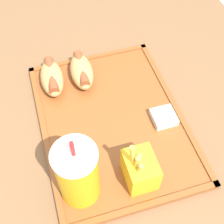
{
  "coord_description": "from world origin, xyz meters",
  "views": [
    {
      "loc": [
        -0.42,
        0.1,
        1.31
      ],
      "look_at": [
        -0.04,
        -0.02,
        0.77
      ],
      "focal_mm": 50.0,
      "sensor_mm": 36.0,
      "label": 1
    }
  ],
  "objects_px": {
    "hot_dog_far": "(52,77)",
    "sauce_cup_mayo": "(164,117)",
    "soda_cup": "(78,174)",
    "hot_dog_near": "(82,71)",
    "fries_carton": "(140,169)"
  },
  "relations": [
    {
      "from": "hot_dog_far",
      "to": "sauce_cup_mayo",
      "type": "relative_size",
      "value": 2.29
    },
    {
      "from": "hot_dog_far",
      "to": "hot_dog_near",
      "type": "height_order",
      "value": "same"
    },
    {
      "from": "fries_carton",
      "to": "sauce_cup_mayo",
      "type": "bearing_deg",
      "value": -40.97
    },
    {
      "from": "soda_cup",
      "to": "hot_dog_far",
      "type": "distance_m",
      "value": 0.29
    },
    {
      "from": "hot_dog_far",
      "to": "sauce_cup_mayo",
      "type": "xyz_separation_m",
      "value": [
        -0.17,
        -0.22,
        -0.01
      ]
    },
    {
      "from": "soda_cup",
      "to": "sauce_cup_mayo",
      "type": "bearing_deg",
      "value": -63.4
    },
    {
      "from": "sauce_cup_mayo",
      "to": "fries_carton",
      "type": "bearing_deg",
      "value": 139.03
    },
    {
      "from": "soda_cup",
      "to": "fries_carton",
      "type": "height_order",
      "value": "soda_cup"
    },
    {
      "from": "soda_cup",
      "to": "hot_dog_near",
      "type": "relative_size",
      "value": 1.51
    },
    {
      "from": "hot_dog_near",
      "to": "sauce_cup_mayo",
      "type": "distance_m",
      "value": 0.23
    },
    {
      "from": "soda_cup",
      "to": "sauce_cup_mayo",
      "type": "relative_size",
      "value": 3.46
    },
    {
      "from": "hot_dog_near",
      "to": "soda_cup",
      "type": "bearing_deg",
      "value": 165.8
    },
    {
      "from": "hot_dog_far",
      "to": "sauce_cup_mayo",
      "type": "distance_m",
      "value": 0.28
    },
    {
      "from": "fries_carton",
      "to": "sauce_cup_mayo",
      "type": "distance_m",
      "value": 0.15
    },
    {
      "from": "hot_dog_far",
      "to": "hot_dog_near",
      "type": "xyz_separation_m",
      "value": [
        0.0,
        -0.07,
        -0.0
      ]
    }
  ]
}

